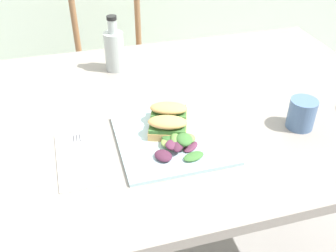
{
  "coord_description": "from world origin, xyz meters",
  "views": [
    {
      "loc": [
        -0.25,
        -0.85,
        1.36
      ],
      "look_at": [
        -0.03,
        -0.05,
        0.76
      ],
      "focal_mm": 40.91,
      "sensor_mm": 36.0,
      "label": 1
    }
  ],
  "objects_px": {
    "sandwich_half_back": "(169,113)",
    "dining_table": "(181,135)",
    "sandwich_half_front": "(168,127)",
    "cup_extra_side": "(302,114)",
    "plate_lunch": "(172,139)",
    "bottle_cold_brew": "(115,52)",
    "fork_on_napkin": "(79,153)",
    "chair_wooden_far": "(116,63)"
  },
  "relations": [
    {
      "from": "sandwich_half_back",
      "to": "cup_extra_side",
      "type": "bearing_deg",
      "value": -17.42
    },
    {
      "from": "sandwich_half_back",
      "to": "cup_extra_side",
      "type": "distance_m",
      "value": 0.36
    },
    {
      "from": "sandwich_half_back",
      "to": "fork_on_napkin",
      "type": "relative_size",
      "value": 0.62
    },
    {
      "from": "dining_table",
      "to": "plate_lunch",
      "type": "bearing_deg",
      "value": -115.53
    },
    {
      "from": "fork_on_napkin",
      "to": "cup_extra_side",
      "type": "distance_m",
      "value": 0.6
    },
    {
      "from": "dining_table",
      "to": "cup_extra_side",
      "type": "bearing_deg",
      "value": -34.55
    },
    {
      "from": "sandwich_half_back",
      "to": "cup_extra_side",
      "type": "height_order",
      "value": "cup_extra_side"
    },
    {
      "from": "plate_lunch",
      "to": "sandwich_half_front",
      "type": "relative_size",
      "value": 2.46
    },
    {
      "from": "sandwich_half_back",
      "to": "bottle_cold_brew",
      "type": "height_order",
      "value": "bottle_cold_brew"
    },
    {
      "from": "plate_lunch",
      "to": "cup_extra_side",
      "type": "distance_m",
      "value": 0.36
    },
    {
      "from": "sandwich_half_back",
      "to": "dining_table",
      "type": "bearing_deg",
      "value": 53.01
    },
    {
      "from": "bottle_cold_brew",
      "to": "cup_extra_side",
      "type": "height_order",
      "value": "bottle_cold_brew"
    },
    {
      "from": "chair_wooden_far",
      "to": "bottle_cold_brew",
      "type": "xyz_separation_m",
      "value": [
        -0.08,
        -0.64,
        0.36
      ]
    },
    {
      "from": "sandwich_half_back",
      "to": "fork_on_napkin",
      "type": "height_order",
      "value": "sandwich_half_back"
    },
    {
      "from": "chair_wooden_far",
      "to": "bottle_cold_brew",
      "type": "height_order",
      "value": "bottle_cold_brew"
    },
    {
      "from": "fork_on_napkin",
      "to": "cup_extra_side",
      "type": "xyz_separation_m",
      "value": [
        0.6,
        -0.04,
        0.04
      ]
    },
    {
      "from": "fork_on_napkin",
      "to": "cup_extra_side",
      "type": "relative_size",
      "value": 2.19
    },
    {
      "from": "fork_on_napkin",
      "to": "sandwich_half_front",
      "type": "bearing_deg",
      "value": 0.5
    },
    {
      "from": "dining_table",
      "to": "fork_on_napkin",
      "type": "height_order",
      "value": "fork_on_napkin"
    },
    {
      "from": "plate_lunch",
      "to": "cup_extra_side",
      "type": "relative_size",
      "value": 3.34
    },
    {
      "from": "sandwich_half_back",
      "to": "bottle_cold_brew",
      "type": "relative_size",
      "value": 0.6
    },
    {
      "from": "sandwich_half_front",
      "to": "fork_on_napkin",
      "type": "height_order",
      "value": "sandwich_half_front"
    },
    {
      "from": "dining_table",
      "to": "sandwich_half_front",
      "type": "distance_m",
      "value": 0.23
    },
    {
      "from": "sandwich_half_front",
      "to": "cup_extra_side",
      "type": "xyz_separation_m",
      "value": [
        0.37,
        -0.05,
        0.0
      ]
    },
    {
      "from": "sandwich_half_front",
      "to": "cup_extra_side",
      "type": "relative_size",
      "value": 1.36
    },
    {
      "from": "dining_table",
      "to": "sandwich_half_back",
      "type": "height_order",
      "value": "sandwich_half_back"
    },
    {
      "from": "cup_extra_side",
      "to": "chair_wooden_far",
      "type": "bearing_deg",
      "value": 107.15
    },
    {
      "from": "plate_lunch",
      "to": "dining_table",
      "type": "bearing_deg",
      "value": 64.47
    },
    {
      "from": "dining_table",
      "to": "cup_extra_side",
      "type": "xyz_separation_m",
      "value": [
        0.28,
        -0.19,
        0.16
      ]
    },
    {
      "from": "chair_wooden_far",
      "to": "fork_on_napkin",
      "type": "xyz_separation_m",
      "value": [
        -0.25,
        -1.08,
        0.3
      ]
    },
    {
      "from": "fork_on_napkin",
      "to": "cup_extra_side",
      "type": "height_order",
      "value": "cup_extra_side"
    },
    {
      "from": "dining_table",
      "to": "fork_on_napkin",
      "type": "xyz_separation_m",
      "value": [
        -0.32,
        -0.15,
        0.12
      ]
    },
    {
      "from": "chair_wooden_far",
      "to": "cup_extra_side",
      "type": "height_order",
      "value": "chair_wooden_far"
    },
    {
      "from": "sandwich_half_back",
      "to": "bottle_cold_brew",
      "type": "xyz_separation_m",
      "value": [
        -0.09,
        0.37,
        0.03
      ]
    },
    {
      "from": "dining_table",
      "to": "chair_wooden_far",
      "type": "height_order",
      "value": "chair_wooden_far"
    },
    {
      "from": "sandwich_half_front",
      "to": "bottle_cold_brew",
      "type": "bearing_deg",
      "value": 98.67
    },
    {
      "from": "chair_wooden_far",
      "to": "fork_on_napkin",
      "type": "distance_m",
      "value": 1.15
    },
    {
      "from": "chair_wooden_far",
      "to": "plate_lunch",
      "type": "relative_size",
      "value": 3.08
    },
    {
      "from": "cup_extra_side",
      "to": "bottle_cold_brew",
      "type": "bearing_deg",
      "value": 131.95
    },
    {
      "from": "dining_table",
      "to": "bottle_cold_brew",
      "type": "bearing_deg",
      "value": 117.8
    },
    {
      "from": "dining_table",
      "to": "sandwich_half_back",
      "type": "distance_m",
      "value": 0.19
    },
    {
      "from": "chair_wooden_far",
      "to": "plate_lunch",
      "type": "distance_m",
      "value": 1.13
    }
  ]
}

